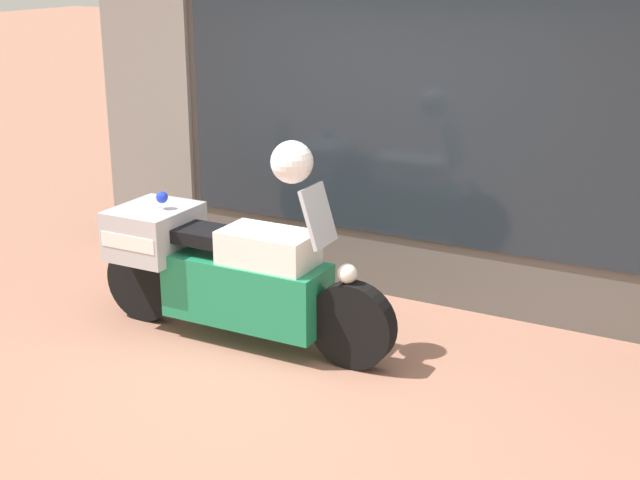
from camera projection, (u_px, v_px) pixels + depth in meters
ground_plane at (288, 384)px, 6.04m from camera, size 60.00×60.00×0.00m
shop_building at (365, 47)px, 7.26m from camera, size 6.00×0.55×4.07m
window_display at (452, 246)px, 7.41m from camera, size 4.60×0.30×1.87m
paramedic_motorcycle at (223, 269)px, 6.61m from camera, size 2.46×0.66×1.28m
white_helmet at (292, 162)px, 6.07m from camera, size 0.30×0.30×0.30m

